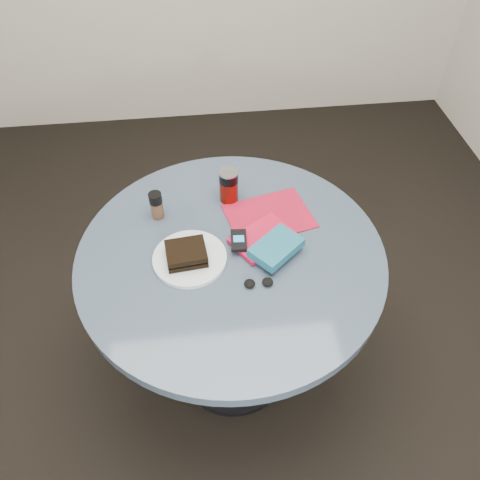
{
  "coord_description": "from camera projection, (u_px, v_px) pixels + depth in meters",
  "views": [
    {
      "loc": [
        -0.09,
        -0.99,
        1.89
      ],
      "look_at": [
        0.03,
        0.0,
        0.8
      ],
      "focal_mm": 35.0,
      "sensor_mm": 36.0,
      "label": 1
    }
  ],
  "objects": [
    {
      "name": "sandwich",
      "position": [
        186.0,
        254.0,
        1.46
      ],
      "size": [
        0.13,
        0.12,
        0.04
      ],
      "color": "black",
      "rests_on": "plate"
    },
    {
      "name": "pepper_grinder",
      "position": [
        156.0,
        205.0,
        1.58
      ],
      "size": [
        0.05,
        0.05,
        0.1
      ],
      "color": "#513623",
      "rests_on": "table"
    },
    {
      "name": "ground",
      "position": [
        233.0,
        363.0,
        2.06
      ],
      "size": [
        4.0,
        4.0,
        0.0
      ],
      "primitive_type": "plane",
      "color": "black",
      "rests_on": "ground"
    },
    {
      "name": "magazine",
      "position": [
        269.0,
        216.0,
        1.62
      ],
      "size": [
        0.32,
        0.27,
        0.01
      ],
      "primitive_type": "cube",
      "rotation": [
        0.0,
        0.0,
        0.23
      ],
      "color": "maroon",
      "rests_on": "table"
    },
    {
      "name": "soda_can",
      "position": [
        229.0,
        186.0,
        1.64
      ],
      "size": [
        0.08,
        0.08,
        0.13
      ],
      "color": "#590B04",
      "rests_on": "table"
    },
    {
      "name": "plate",
      "position": [
        190.0,
        258.0,
        1.48
      ],
      "size": [
        0.27,
        0.27,
        0.01
      ],
      "primitive_type": "cylinder",
      "rotation": [
        0.0,
        0.0,
        0.15
      ],
      "color": "silver",
      "rests_on": "table"
    },
    {
      "name": "table",
      "position": [
        231.0,
        282.0,
        1.63
      ],
      "size": [
        1.0,
        1.0,
        0.75
      ],
      "color": "black",
      "rests_on": "ground"
    },
    {
      "name": "mp3_player",
      "position": [
        239.0,
        240.0,
        1.51
      ],
      "size": [
        0.06,
        0.09,
        0.02
      ],
      "color": "black",
      "rests_on": "red_book"
    },
    {
      "name": "novel",
      "position": [
        276.0,
        248.0,
        1.47
      ],
      "size": [
        0.19,
        0.18,
        0.03
      ],
      "primitive_type": "cube",
      "rotation": [
        0.0,
        0.0,
        0.7
      ],
      "color": "#17556F",
      "rests_on": "red_book"
    },
    {
      "name": "headphones",
      "position": [
        259.0,
        283.0,
        1.41
      ],
      "size": [
        0.09,
        0.03,
        0.02
      ],
      "color": "black",
      "rests_on": "table"
    },
    {
      "name": "red_book",
      "position": [
        263.0,
        238.0,
        1.53
      ],
      "size": [
        0.24,
        0.22,
        0.02
      ],
      "primitive_type": "cube",
      "rotation": [
        0.0,
        0.0,
        0.56
      ],
      "color": "#B00D2F",
      "rests_on": "magazine"
    }
  ]
}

